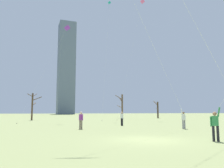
{
  "coord_description": "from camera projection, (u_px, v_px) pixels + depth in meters",
  "views": [
    {
      "loc": [
        -6.56,
        -11.86,
        1.62
      ],
      "look_at": [
        0.0,
        6.0,
        3.94
      ],
      "focal_mm": 36.54,
      "sensor_mm": 36.0,
      "label": 1
    }
  ],
  "objects": [
    {
      "name": "ground_plane",
      "position": [
        148.0,
        140.0,
        13.1
      ],
      "size": [
        400.0,
        400.0,
        0.0
      ],
      "primitive_type": "plane",
      "color": "#848E56"
    },
    {
      "name": "kite_flyer_midfield_center_yellow",
      "position": [
        162.0,
        70.0,
        20.73
      ],
      "size": [
        11.31,
        2.95,
        19.18
      ],
      "color": "gray",
      "rests_on": "ground"
    },
    {
      "name": "bystander_watching_nearby",
      "position": [
        81.0,
        119.0,
        21.26
      ],
      "size": [
        0.35,
        0.44,
        1.62
      ],
      "color": "#726656",
      "rests_on": "ground"
    },
    {
      "name": "bystander_far_off_by_trees",
      "position": [
        122.0,
        118.0,
        26.76
      ],
      "size": [
        0.27,
        0.5,
        1.62
      ],
      "color": "black",
      "rests_on": "ground"
    },
    {
      "name": "distant_kite_high_overhead_teal",
      "position": [
        108.0,
        21.0,
        44.51
      ],
      "size": [
        2.24,
        1.49,
        23.56
      ],
      "color": "teal",
      "rests_on": "ground"
    },
    {
      "name": "distant_kite_low_near_trees_pink",
      "position": [
        140.0,
        11.0,
        49.98
      ],
      "size": [
        7.37,
        1.57,
        26.54
      ],
      "color": "pink",
      "rests_on": "ground"
    },
    {
      "name": "distant_kite_drifting_left_purple",
      "position": [
        63.0,
        35.0,
        36.06
      ],
      "size": [
        7.31,
        1.78,
        15.52
      ],
      "color": "purple",
      "rests_on": "ground"
    },
    {
      "name": "bare_tree_leftmost",
      "position": [
        122.0,
        106.0,
        54.66
      ],
      "size": [
        2.05,
        2.13,
        5.77
      ],
      "color": "brown",
      "rests_on": "ground"
    },
    {
      "name": "bare_tree_center",
      "position": [
        158.0,
        109.0,
        57.82
      ],
      "size": [
        1.15,
        2.05,
        4.47
      ],
      "color": "#423326",
      "rests_on": "ground"
    },
    {
      "name": "bare_tree_right_of_center",
      "position": [
        33.0,
        105.0,
        43.5
      ],
      "size": [
        2.7,
        1.82,
        5.18
      ],
      "color": "#4C3828",
      "rests_on": "ground"
    },
    {
      "name": "skyline_slender_spire",
      "position": [
        66.0,
        68.0,
        155.62
      ],
      "size": [
        11.01,
        11.11,
        62.96
      ],
      "color": "slate",
      "rests_on": "ground"
    }
  ]
}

